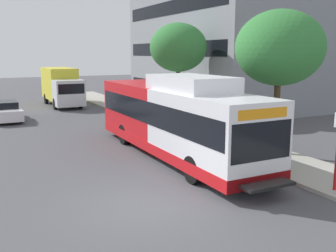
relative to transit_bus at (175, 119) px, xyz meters
name	(u,v)px	position (x,y,z in m)	size (l,w,h in m)	color
ground_plane	(76,149)	(-3.60, 3.36, -1.70)	(120.00, 120.00, 0.00)	#4C4C51
sidewalk_curb	(220,141)	(3.40, 1.36, -1.63)	(3.00, 56.00, 0.14)	#A8A399
transit_bus	(175,119)	(0.00, 0.00, 0.00)	(2.58, 12.25, 3.65)	white
street_tree_near_stop	(279,48)	(4.05, -1.92, 3.03)	(3.80, 3.80, 6.23)	#4C3823
street_tree_mid_block	(178,48)	(4.51, 7.95, 3.18)	(3.74, 3.74, 6.36)	#4C3823
parked_car_far_lane	(6,111)	(-5.84, 13.46, -1.04)	(1.80, 4.50, 1.33)	silver
box_truck_background	(62,86)	(-0.75, 19.53, 0.04)	(2.32, 7.01, 3.25)	silver
lattice_comm_tower	(174,29)	(15.41, 29.08, 5.83)	(1.10, 1.10, 23.14)	#B7B7BC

